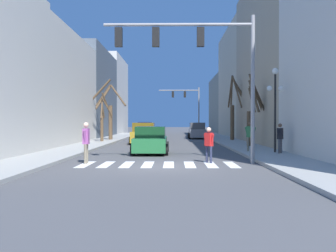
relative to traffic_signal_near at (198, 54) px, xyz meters
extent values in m
plane|color=#4C4C4F|center=(-1.74, -1.36, -4.83)|extent=(240.00, 240.00, 0.00)
cube|color=#9E9E99|center=(-7.45, -1.36, -4.76)|extent=(2.65, 90.00, 0.15)
cube|color=#9E9E99|center=(3.98, -1.36, -4.76)|extent=(2.65, 90.00, 0.15)
cube|color=beige|center=(-11.78, 14.50, -0.40)|extent=(6.00, 14.67, 8.88)
cube|color=#515B66|center=(-11.78, 29.01, 0.26)|extent=(6.00, 14.34, 10.19)
cube|color=beige|center=(-11.78, 42.87, 0.92)|extent=(6.00, 13.39, 11.51)
cube|color=tan|center=(8.31, 14.53, 1.99)|extent=(6.00, 15.91, 13.65)
cube|color=#BCB299|center=(8.31, 30.31, 1.62)|extent=(6.00, 15.65, 12.91)
cube|color=gray|center=(8.31, 45.63, -0.39)|extent=(6.00, 15.01, 8.90)
cube|color=white|center=(-4.89, -0.41, -4.83)|extent=(0.45, 2.60, 0.01)
cube|color=white|center=(-3.99, -0.41, -4.83)|extent=(0.45, 2.60, 0.01)
cube|color=white|center=(-3.09, -0.41, -4.83)|extent=(0.45, 2.60, 0.01)
cube|color=white|center=(-2.19, -0.41, -4.83)|extent=(0.45, 2.60, 0.01)
cube|color=white|center=(-1.29, -0.41, -4.83)|extent=(0.45, 2.60, 0.01)
cube|color=white|center=(-0.39, -0.41, -4.83)|extent=(0.45, 2.60, 0.01)
cube|color=white|center=(0.51, -0.41, -4.83)|extent=(0.45, 2.60, 0.01)
cube|color=white|center=(1.41, -0.41, -4.83)|extent=(0.45, 2.60, 0.01)
cylinder|color=gray|center=(2.40, 0.00, -1.57)|extent=(0.18, 0.18, 6.52)
cylinder|color=gray|center=(-0.88, 0.00, 1.29)|extent=(6.56, 0.14, 0.14)
cube|color=black|center=(0.11, 0.00, 0.74)|extent=(0.32, 0.28, 0.84)
cube|color=black|center=(-1.86, 0.00, 0.74)|extent=(0.32, 0.28, 0.84)
cube|color=black|center=(-3.50, 0.00, 0.74)|extent=(0.32, 0.28, 0.84)
cylinder|color=gray|center=(2.40, 36.04, -1.58)|extent=(0.18, 0.18, 6.52)
cylinder|color=gray|center=(-0.31, 36.04, 1.28)|extent=(5.42, 0.14, 0.14)
cube|color=black|center=(0.51, 36.04, 0.73)|extent=(0.32, 0.28, 0.84)
cube|color=black|center=(-1.12, 36.04, 0.73)|extent=(0.32, 0.28, 0.84)
cylinder|color=black|center=(4.59, 4.63, -2.51)|extent=(0.12, 0.12, 4.34)
sphere|color=white|center=(4.59, 4.63, -0.17)|extent=(0.36, 0.36, 0.36)
sphere|color=white|center=(4.27, 4.63, -1.13)|extent=(0.31, 0.31, 0.31)
sphere|color=white|center=(4.91, 4.63, -1.13)|extent=(0.31, 0.31, 0.31)
cube|color=navy|center=(-4.91, 35.74, -4.20)|extent=(1.93, 4.23, 0.90)
cube|color=#0E1C46|center=(-4.91, 35.74, -3.38)|extent=(1.77, 2.20, 0.74)
cylinder|color=black|center=(-5.89, 37.05, -4.51)|extent=(0.22, 0.64, 0.64)
cylinder|color=black|center=(-3.93, 37.05, -4.51)|extent=(0.22, 0.64, 0.64)
cylinder|color=black|center=(-5.89, 34.43, -4.51)|extent=(0.22, 0.64, 0.64)
cylinder|color=black|center=(-3.93, 34.43, -4.51)|extent=(0.22, 0.64, 0.64)
cube|color=#A38423|center=(-3.53, 15.36, -4.22)|extent=(1.88, 4.50, 0.88)
cube|color=#594813|center=(-3.53, 15.36, -3.42)|extent=(1.73, 2.34, 0.72)
cylinder|color=black|center=(-2.57, 13.97, -4.51)|extent=(0.22, 0.64, 0.64)
cylinder|color=black|center=(-4.49, 13.97, -4.51)|extent=(0.22, 0.64, 0.64)
cylinder|color=black|center=(-2.57, 16.75, -4.51)|extent=(0.22, 0.64, 0.64)
cylinder|color=black|center=(-4.49, 16.75, -4.51)|extent=(0.22, 0.64, 0.64)
cube|color=gray|center=(1.54, 25.67, -4.22)|extent=(1.72, 4.23, 0.87)
cube|color=#464648|center=(1.54, 25.67, -3.43)|extent=(1.59, 2.20, 0.71)
cylinder|color=black|center=(0.66, 26.98, -4.51)|extent=(0.22, 0.64, 0.64)
cylinder|color=black|center=(2.42, 26.98, -4.51)|extent=(0.22, 0.64, 0.64)
cylinder|color=black|center=(0.66, 24.35, -4.51)|extent=(0.22, 0.64, 0.64)
cylinder|color=black|center=(2.42, 24.35, -4.51)|extent=(0.22, 0.64, 0.64)
cube|color=#236B38|center=(-2.39, 5.49, -4.27)|extent=(1.80, 4.44, 0.77)
cube|color=#133A1E|center=(-2.39, 5.49, -3.58)|extent=(1.66, 2.31, 0.63)
cylinder|color=black|center=(-1.47, 4.11, -4.51)|extent=(0.22, 0.64, 0.64)
cylinder|color=black|center=(-3.31, 4.11, -4.51)|extent=(0.22, 0.64, 0.64)
cylinder|color=black|center=(-1.47, 6.86, -4.51)|extent=(0.22, 0.64, 0.64)
cylinder|color=black|center=(-3.31, 6.86, -4.51)|extent=(0.22, 0.64, 0.64)
cylinder|color=#7A705B|center=(-4.94, -0.20, -4.40)|extent=(0.13, 0.13, 0.87)
cylinder|color=#7A705B|center=(-4.94, 0.11, -4.40)|extent=(0.13, 0.13, 0.87)
cube|color=#9E4C93|center=(-4.94, -0.05, -3.62)|extent=(0.25, 0.43, 0.68)
sphere|color=beige|center=(-4.94, -0.05, -3.12)|extent=(0.24, 0.24, 0.24)
cylinder|color=#9E4C93|center=(-4.94, -0.29, -3.67)|extent=(0.10, 0.30, 0.66)
cylinder|color=#9E4C93|center=(-4.95, 0.20, -3.67)|extent=(0.10, 0.30, 0.66)
cylinder|color=#4C4C51|center=(4.58, 3.80, -4.30)|extent=(0.11, 0.11, 0.76)
cylinder|color=#4C4C51|center=(4.75, 4.02, -4.30)|extent=(0.11, 0.11, 0.76)
cube|color=black|center=(4.67, 3.91, -3.62)|extent=(0.40, 0.42, 0.60)
sphere|color=brown|center=(4.67, 3.91, -3.18)|extent=(0.21, 0.21, 0.21)
cylinder|color=black|center=(4.54, 3.74, -3.66)|extent=(0.23, 0.26, 0.58)
cylinder|color=black|center=(4.80, 4.08, -3.66)|extent=(0.23, 0.26, 0.58)
cylinder|color=#282D47|center=(0.42, 0.40, -4.45)|extent=(0.11, 0.11, 0.76)
cylinder|color=#282D47|center=(0.59, 0.18, -4.45)|extent=(0.11, 0.11, 0.76)
cube|color=red|center=(0.50, 0.29, -3.78)|extent=(0.39, 0.42, 0.60)
sphere|color=beige|center=(0.50, 0.29, -3.34)|extent=(0.21, 0.21, 0.21)
cylinder|color=red|center=(0.38, 0.46, -3.82)|extent=(0.22, 0.26, 0.58)
cylinder|color=red|center=(0.63, 0.12, -3.82)|extent=(0.22, 0.26, 0.58)
cylinder|color=#7A705B|center=(3.24, 5.43, -4.28)|extent=(0.12, 0.12, 0.81)
cylinder|color=#7A705B|center=(3.46, 5.24, -4.28)|extent=(0.12, 0.12, 0.81)
cube|color=#337542|center=(3.35, 5.34, -3.56)|extent=(0.44, 0.43, 0.64)
sphere|color=brown|center=(3.35, 5.34, -3.09)|extent=(0.23, 0.23, 0.23)
cylinder|color=#337542|center=(3.18, 5.49, -3.60)|extent=(0.27, 0.25, 0.62)
cylinder|color=#337542|center=(3.52, 5.19, -3.60)|extent=(0.27, 0.25, 0.62)
cylinder|color=brown|center=(4.46, 19.59, -3.06)|extent=(0.37, 0.37, 3.25)
cylinder|color=brown|center=(5.28, 19.51, -0.27)|extent=(1.81, 0.37, 2.84)
cylinder|color=brown|center=(4.79, 18.91, -0.18)|extent=(0.78, 1.52, 3.10)
cylinder|color=brown|center=(4.40, 20.46, -0.13)|extent=(0.27, 1.88, 2.93)
cylinder|color=brown|center=(5.19, 19.65, -0.25)|extent=(1.64, 0.31, 2.99)
cylinder|color=brown|center=(4.49, 20.19, -0.07)|extent=(0.21, 1.33, 2.91)
cylinder|color=brown|center=(-7.08, 20.13, -3.06)|extent=(0.38, 0.38, 3.25)
cylinder|color=brown|center=(-8.26, 20.23, -0.20)|extent=(2.50, 0.42, 2.67)
cylinder|color=brown|center=(-6.28, 19.67, -0.48)|extent=(1.69, 1.14, 2.17)
cylinder|color=brown|center=(-7.80, 20.27, -0.49)|extent=(1.60, 0.50, 2.12)
cylinder|color=brown|center=(-7.69, 19.56, -0.74)|extent=(1.32, 1.35, 2.27)
cylinder|color=brown|center=(-7.29, 16.75, -3.55)|extent=(0.26, 0.26, 2.27)
cylinder|color=brown|center=(-7.34, 17.35, -1.85)|extent=(0.20, 1.28, 1.70)
cylinder|color=brown|center=(-7.19, 16.07, -2.03)|extent=(0.31, 1.46, 1.54)
cylinder|color=brown|center=(-6.87, 16.94, -1.67)|extent=(0.97, 0.52, 1.63)
cylinder|color=brown|center=(-7.23, 16.99, -1.92)|extent=(0.22, 0.56, 1.39)
cylinder|color=brown|center=(-6.92, 17.33, -1.56)|extent=(0.81, 1.29, 2.28)
cylinder|color=brown|center=(4.24, 10.31, -3.47)|extent=(0.33, 0.33, 2.43)
cylinder|color=brown|center=(4.38, 10.02, -1.48)|extent=(0.44, 0.74, 1.78)
cylinder|color=brown|center=(4.83, 10.37, -1.37)|extent=(1.27, 0.24, 1.86)
cylinder|color=brown|center=(4.87, 10.44, -1.06)|extent=(1.39, 0.41, 2.91)
cylinder|color=brown|center=(4.51, 9.95, -1.21)|extent=(0.70, 0.88, 2.31)
cylinder|color=brown|center=(4.91, 10.88, -1.17)|extent=(1.39, 1.29, 2.86)
camera|label=1|loc=(-1.10, -17.30, -2.99)|focal=42.00mm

